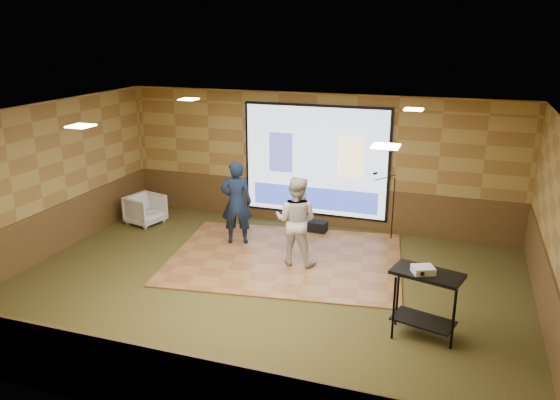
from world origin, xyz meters
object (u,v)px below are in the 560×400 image
(projector_screen, at_px, (315,162))
(player_left, at_px, (236,203))
(banquet_chair, at_px, (145,210))
(duffel_bag, at_px, (318,227))
(projector, at_px, (423,270))
(dance_floor, at_px, (286,258))
(av_table, at_px, (426,291))
(player_right, at_px, (296,221))
(mic_stand, at_px, (390,218))

(projector_screen, distance_m, player_left, 2.12)
(banquet_chair, bearing_deg, duffel_bag, -64.94)
(player_left, distance_m, projector, 4.67)
(dance_floor, bearing_deg, player_left, 160.29)
(av_table, distance_m, banquet_chair, 7.11)
(player_right, distance_m, duffel_bag, 1.93)
(projector_screen, height_order, duffel_bag, projector_screen)
(projector, xyz_separation_m, duffel_bag, (-2.51, 3.67, -0.95))
(projector_screen, distance_m, dance_floor, 2.54)
(projector_screen, height_order, projector, projector_screen)
(dance_floor, height_order, player_right, player_right)
(av_table, xyz_separation_m, duffel_bag, (-2.57, 3.63, -0.61))
(projector_screen, xyz_separation_m, player_right, (0.25, -2.24, -0.59))
(projector_screen, bearing_deg, av_table, -55.87)
(player_left, xyz_separation_m, player_right, (1.47, -0.60, -0.02))
(projector_screen, distance_m, banquet_chair, 4.05)
(player_left, relative_size, banquet_chair, 2.33)
(projector_screen, xyz_separation_m, dance_floor, (-0.00, -2.07, -1.46))
(player_left, xyz_separation_m, banquet_chair, (-2.48, 0.45, -0.56))
(dance_floor, bearing_deg, mic_stand, 43.73)
(player_left, bearing_deg, player_right, 137.46)
(banquet_chair, xyz_separation_m, duffel_bag, (3.91, 0.72, -0.21))
(player_left, xyz_separation_m, mic_stand, (2.97, 1.25, -0.41))
(duffel_bag, bearing_deg, projector, -55.67)
(player_left, bearing_deg, mic_stand, -177.41)
(player_right, height_order, banquet_chair, player_right)
(player_left, height_order, player_right, player_left)
(projector_screen, bearing_deg, banquet_chair, -162.21)
(banquet_chair, distance_m, duffel_bag, 3.98)
(player_left, distance_m, duffel_bag, 2.00)
(dance_floor, xyz_separation_m, player_right, (0.26, -0.17, 0.87))
(player_right, bearing_deg, dance_floor, -31.99)
(dance_floor, xyz_separation_m, duffel_bag, (0.21, 1.60, 0.11))
(dance_floor, bearing_deg, duffel_bag, 82.41)
(projector_screen, height_order, av_table, projector_screen)
(banquet_chair, relative_size, duffel_bag, 1.84)
(projector, bearing_deg, av_table, 15.14)
(player_left, bearing_deg, projector, 127.30)
(dance_floor, distance_m, banquet_chair, 3.82)
(player_left, height_order, mic_stand, player_left)
(player_left, relative_size, mic_stand, 1.18)
(dance_floor, relative_size, mic_stand, 3.00)
(player_left, bearing_deg, av_table, 128.19)
(projector_screen, height_order, player_right, projector_screen)
(player_right, relative_size, banquet_chair, 2.28)
(mic_stand, bearing_deg, banquet_chair, -152.38)
(projector_screen, relative_size, duffel_bag, 8.17)
(mic_stand, bearing_deg, dance_floor, -116.97)
(projector_screen, relative_size, av_table, 3.23)
(mic_stand, bearing_deg, player_left, -137.90)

